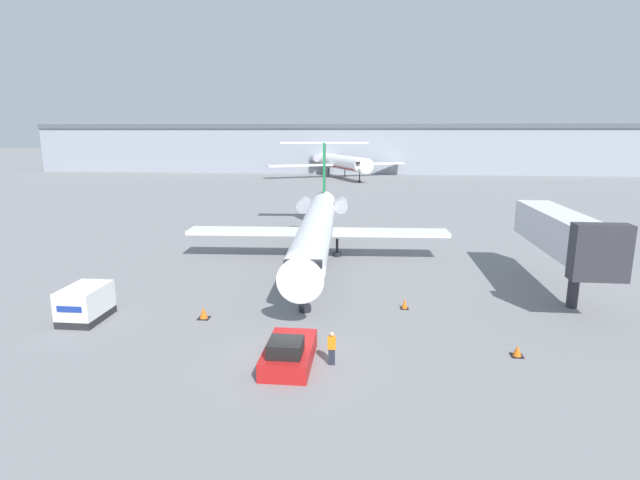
% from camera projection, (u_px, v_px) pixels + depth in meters
% --- Properties ---
extents(ground_plane, '(600.00, 600.00, 0.00)m').
position_uv_depth(ground_plane, '(289.00, 361.00, 25.32)').
color(ground_plane, slate).
extents(terminal_building, '(180.00, 16.80, 13.23)m').
position_uv_depth(terminal_building, '(359.00, 148.00, 140.47)').
color(terminal_building, '#8C939E').
rests_on(terminal_building, ground).
extents(airplane_main, '(23.81, 32.97, 10.20)m').
position_uv_depth(airplane_main, '(317.00, 225.00, 45.07)').
color(airplane_main, silver).
rests_on(airplane_main, ground).
extents(pushback_tug, '(2.33, 4.59, 1.64)m').
position_uv_depth(pushback_tug, '(289.00, 353.00, 24.97)').
color(pushback_tug, '#B21919').
rests_on(pushback_tug, ground).
extents(luggage_cart, '(2.20, 3.31, 2.14)m').
position_uv_depth(luggage_cart, '(85.00, 303.00, 30.67)').
color(luggage_cart, '#232326').
rests_on(luggage_cart, ground).
extents(worker_near_tug, '(0.40, 0.24, 1.74)m').
position_uv_depth(worker_near_tug, '(332.00, 347.00, 24.83)').
color(worker_near_tug, '#232838').
rests_on(worker_near_tug, ground).
extents(traffic_cone_left, '(0.71, 0.71, 0.75)m').
position_uv_depth(traffic_cone_left, '(204.00, 313.00, 31.05)').
color(traffic_cone_left, black).
rests_on(traffic_cone_left, ground).
extents(traffic_cone_right, '(0.53, 0.53, 0.70)m').
position_uv_depth(traffic_cone_right, '(405.00, 304.00, 32.78)').
color(traffic_cone_right, black).
rests_on(traffic_cone_right, ground).
extents(traffic_cone_mid, '(0.61, 0.61, 0.61)m').
position_uv_depth(traffic_cone_mid, '(517.00, 351.00, 25.86)').
color(traffic_cone_mid, black).
rests_on(traffic_cone_mid, ground).
extents(airplane_parked_far_left, '(33.99, 32.53, 10.72)m').
position_uv_depth(airplane_parked_far_left, '(338.00, 162.00, 124.38)').
color(airplane_parked_far_left, white).
rests_on(airplane_parked_far_left, ground).
extents(jet_bridge, '(3.20, 13.68, 6.19)m').
position_uv_depth(jet_bridge, '(563.00, 233.00, 34.88)').
color(jet_bridge, '#2D2D33').
rests_on(jet_bridge, ground).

